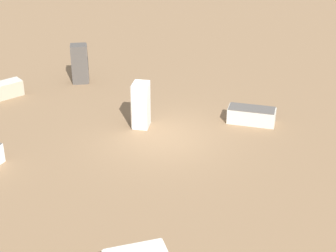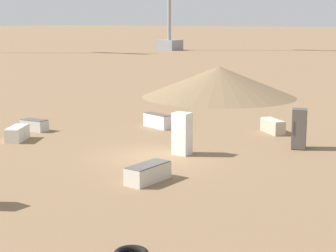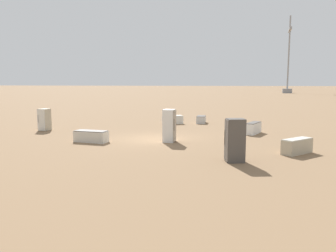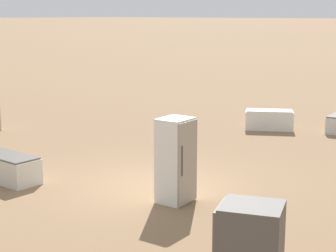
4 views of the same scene
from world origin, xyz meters
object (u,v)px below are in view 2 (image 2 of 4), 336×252
discarded_fridge_2 (273,126)px  discarded_fridge_7 (299,129)px  discarded_fridge_6 (157,121)px  discarded_fridge_5 (17,133)px  discarded_fridge_0 (148,173)px  discarded_fridge_3 (182,134)px  discarded_fridge_1 (34,125)px

discarded_fridge_2 → discarded_fridge_7: discarded_fridge_7 is taller
discarded_fridge_2 → discarded_fridge_6: bearing=148.8°
discarded_fridge_7 → discarded_fridge_5: bearing=7.2°
discarded_fridge_2 → discarded_fridge_7: bearing=-99.1°
discarded_fridge_0 → discarded_fridge_6: (-5.96, 8.81, 0.05)m
discarded_fridge_3 → discarded_fridge_6: bearing=132.4°
discarded_fridge_0 → discarded_fridge_5: discarded_fridge_5 is taller
discarded_fridge_5 → discarded_fridge_2: bearing=12.9°
discarded_fridge_3 → discarded_fridge_6: 6.49m
discarded_fridge_6 → discarded_fridge_7: bearing=-78.1°
discarded_fridge_5 → discarded_fridge_7: (12.15, 6.27, 0.58)m
discarded_fridge_0 → discarded_fridge_1: bearing=159.8°
discarded_fridge_1 → discarded_fridge_3: discarded_fridge_3 is taller
discarded_fridge_0 → discarded_fridge_1: size_ratio=1.28×
discarded_fridge_1 → discarded_fridge_7: discarded_fridge_7 is taller
discarded_fridge_1 → discarded_fridge_2: size_ratio=0.87×
discarded_fridge_5 → discarded_fridge_7: bearing=-2.8°
discarded_fridge_3 → discarded_fridge_5: (-8.34, -2.21, -0.59)m
discarded_fridge_0 → discarded_fridge_5: size_ratio=1.07×
discarded_fridge_6 → discarded_fridge_0: bearing=-131.0°
discarded_fridge_1 → discarded_fridge_6: 6.69m
discarded_fridge_3 → discarded_fridge_5: discarded_fridge_3 is taller
discarded_fridge_0 → discarded_fridge_6: 10.64m
discarded_fridge_1 → discarded_fridge_6: (4.92, 4.53, 0.08)m
discarded_fridge_7 → discarded_fridge_0: bearing=53.4°
discarded_fridge_2 → discarded_fridge_3: bearing=-152.8°
discarded_fridge_0 → discarded_fridge_2: (-0.05, 11.07, 0.03)m
discarded_fridge_1 → discarded_fridge_6: size_ratio=0.79×
discarded_fridge_1 → discarded_fridge_5: discarded_fridge_5 is taller
discarded_fridge_5 → discarded_fridge_1: bearing=88.9°
discarded_fridge_7 → discarded_fridge_2: bearing=-67.0°
discarded_fridge_6 → discarded_fridge_5: bearing=166.0°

